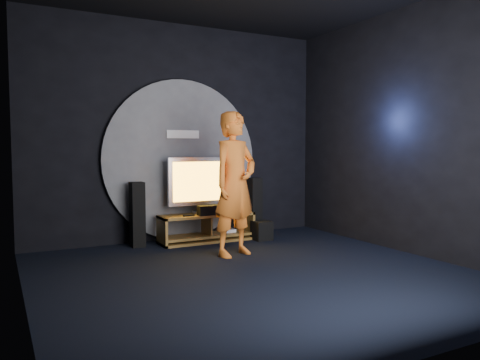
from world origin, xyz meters
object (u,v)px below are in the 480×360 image
at_px(tower_speaker_right, 255,206).
at_px(player, 235,184).
at_px(media_console, 207,229).
at_px(tower_speaker_left, 137,215).
at_px(tv, 205,183).
at_px(subwoofer, 262,230).

relative_size(tower_speaker_right, player, 0.49).
relative_size(media_console, player, 0.76).
bearing_deg(tower_speaker_left, tv, -3.47).
distance_m(media_console, subwoofer, 0.89).
bearing_deg(tower_speaker_left, tower_speaker_right, 1.04).
xyz_separation_m(tv, subwoofer, (0.85, -0.36, -0.79)).
distance_m(subwoofer, player, 1.44).
relative_size(tower_speaker_left, player, 0.49).
height_order(tv, tower_speaker_left, tv).
distance_m(tower_speaker_left, subwoofer, 2.01).
bearing_deg(tower_speaker_right, tv, -173.95).
distance_m(media_console, tower_speaker_right, 1.03).
bearing_deg(media_console, tv, 95.61).
relative_size(tv, subwoofer, 3.98).
bearing_deg(tower_speaker_right, media_console, -170.02).
distance_m(media_console, player, 1.33).
height_order(tower_speaker_left, tower_speaker_right, same).
bearing_deg(tv, player, -91.52).
distance_m(tower_speaker_left, tower_speaker_right, 2.06).
xyz_separation_m(media_console, tower_speaker_right, (0.97, 0.17, 0.30)).
bearing_deg(player, media_console, 70.61).
bearing_deg(tv, tower_speaker_left, 176.53).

